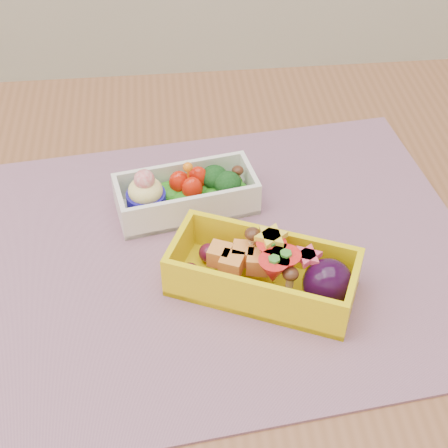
{
  "coord_description": "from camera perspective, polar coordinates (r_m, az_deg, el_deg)",
  "views": [
    {
      "loc": [
        -0.08,
        -0.45,
        1.24
      ],
      "look_at": [
        -0.03,
        0.04,
        0.79
      ],
      "focal_mm": 54.68,
      "sensor_mm": 36.0,
      "label": 1
    }
  ],
  "objects": [
    {
      "name": "bento_yellow",
      "position": [
        0.64,
        3.61,
        -4.02
      ],
      "size": [
        0.19,
        0.14,
        0.06
      ],
      "rotation": [
        0.0,
        0.0,
        -0.42
      ],
      "color": "yellow",
      "rests_on": "placemat"
    },
    {
      "name": "placemat",
      "position": [
        0.69,
        -0.58,
        -2.69
      ],
      "size": [
        0.56,
        0.45,
        0.0
      ],
      "primitive_type": "cube",
      "rotation": [
        0.0,
        0.0,
        0.11
      ],
      "color": "gray",
      "rests_on": "table"
    },
    {
      "name": "bento_white",
      "position": [
        0.73,
        -3.24,
        2.55
      ],
      "size": [
        0.16,
        0.09,
        0.06
      ],
      "rotation": [
        0.0,
        0.0,
        0.18
      ],
      "color": "white",
      "rests_on": "placemat"
    },
    {
      "name": "table",
      "position": [
        0.74,
        2.41,
        -9.71
      ],
      "size": [
        1.2,
        0.8,
        0.75
      ],
      "color": "brown",
      "rests_on": "ground"
    }
  ]
}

